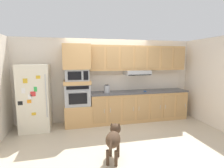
{
  "coord_description": "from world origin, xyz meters",
  "views": [
    {
      "loc": [
        -1.11,
        -4.22,
        1.88
      ],
      "look_at": [
        -0.06,
        0.24,
        1.24
      ],
      "focal_mm": 27.96,
      "sensor_mm": 36.0,
      "label": 1
    }
  ],
  "objects": [
    {
      "name": "appliance_upper_cabinet",
      "position": [
        -0.95,
        0.75,
        1.96
      ],
      "size": [
        0.74,
        0.62,
        0.68
      ],
      "primitive_type": "cube",
      "color": "tan",
      "rests_on": "microwave"
    },
    {
      "name": "screwdriver",
      "position": [
        1.06,
        0.6,
        0.93
      ],
      "size": [
        0.16,
        0.15,
        0.03
      ],
      "color": "blue",
      "rests_on": "countertop_slab"
    },
    {
      "name": "microwave",
      "position": [
        -0.95,
        0.75,
        1.46
      ],
      "size": [
        0.64,
        0.54,
        0.32
      ],
      "color": "#A8AAAF",
      "rests_on": "appliance_mid_shelf"
    },
    {
      "name": "built_in_oven",
      "position": [
        -0.95,
        0.75,
        0.9
      ],
      "size": [
        0.7,
        0.62,
        0.6
      ],
      "color": "#A8AAAF",
      "rests_on": "oven_base_cabinet"
    },
    {
      "name": "ground_plane",
      "position": [
        0.0,
        0.0,
        0.0
      ],
      "size": [
        9.6,
        9.6,
        0.0
      ],
      "primitive_type": "plane",
      "color": "beige"
    },
    {
      "name": "side_panel_right",
      "position": [
        2.8,
        0.0,
        1.25
      ],
      "size": [
        0.12,
        7.1,
        2.5
      ],
      "primitive_type": "cube",
      "color": "white",
      "rests_on": "ground"
    },
    {
      "name": "back_kitchen_wall",
      "position": [
        0.0,
        1.11,
        1.25
      ],
      "size": [
        6.2,
        0.12,
        2.5
      ],
      "primitive_type": "cube",
      "color": "silver",
      "rests_on": "ground"
    },
    {
      "name": "lower_cabinet_run",
      "position": [
        0.93,
        0.75,
        0.44
      ],
      "size": [
        3.02,
        0.63,
        0.88
      ],
      "color": "tan",
      "rests_on": "ground"
    },
    {
      "name": "electric_kettle",
      "position": [
        -0.1,
        0.7,
        1.03
      ],
      "size": [
        0.17,
        0.17,
        0.24
      ],
      "color": "#A8AAAF",
      "rests_on": "countertop_slab"
    },
    {
      "name": "dog",
      "position": [
        -0.36,
        -1.19,
        0.42
      ],
      "size": [
        0.44,
        0.81,
        0.63
      ],
      "rotation": [
        0.0,
        0.0,
        1.18
      ],
      "color": "#473323",
      "rests_on": "ground"
    },
    {
      "name": "backsplash_panel",
      "position": [
        0.93,
        1.04,
        1.17
      ],
      "size": [
        3.06,
        0.02,
        0.5
      ],
      "primitive_type": "cube",
      "color": "white",
      "rests_on": "countertop_slab"
    },
    {
      "name": "upper_cabinet_with_hood",
      "position": [
        0.93,
        0.87,
        1.9
      ],
      "size": [
        3.02,
        0.48,
        0.88
      ],
      "color": "tan",
      "rests_on": "backsplash_panel"
    },
    {
      "name": "countertop_slab",
      "position": [
        0.93,
        0.75,
        0.9
      ],
      "size": [
        3.06,
        0.64,
        0.04
      ],
      "primitive_type": "cube",
      "color": "#4C4C51",
      "rests_on": "lower_cabinet_run"
    },
    {
      "name": "refrigerator",
      "position": [
        -2.06,
        0.68,
        0.88
      ],
      "size": [
        0.76,
        0.73,
        1.76
      ],
      "color": "silver",
      "rests_on": "ground"
    },
    {
      "name": "appliance_mid_shelf",
      "position": [
        -0.95,
        0.75,
        1.25
      ],
      "size": [
        0.74,
        0.62,
        0.1
      ],
      "primitive_type": "cube",
      "color": "tan",
      "rests_on": "built_in_oven"
    },
    {
      "name": "oven_base_cabinet",
      "position": [
        -0.95,
        0.75,
        0.3
      ],
      "size": [
        0.74,
        0.62,
        0.6
      ],
      "primitive_type": "cube",
      "color": "tan",
      "rests_on": "ground"
    }
  ]
}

